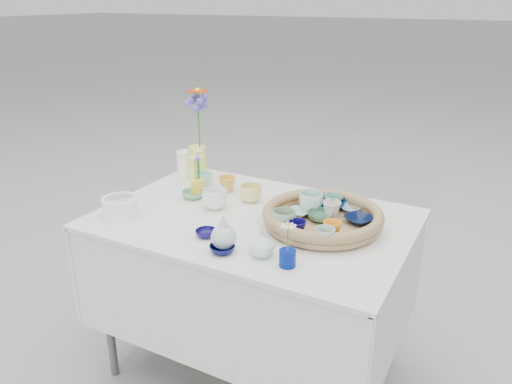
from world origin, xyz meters
The scene contains 34 objects.
ground centered at (0.00, 0.00, 0.00)m, with size 80.00×80.00×0.00m, color gray.
display_table centered at (0.00, 0.00, 0.00)m, with size 1.26×0.86×0.77m, color silver, non-canonical shape.
wicker_tray centered at (0.28, 0.05, 0.80)m, with size 0.47×0.47×0.08m, color brown, non-canonical shape.
tray_ceramic_0 centered at (0.25, 0.20, 0.80)m, with size 0.13×0.13×0.04m, color #001856.
tray_ceramic_1 centered at (0.41, 0.12, 0.80)m, with size 0.11×0.11×0.03m, color black.
tray_ceramic_2 centered at (0.36, -0.06, 0.82)m, with size 0.07×0.07×0.07m, color orange.
tray_ceramic_3 centered at (0.27, 0.07, 0.80)m, with size 0.11×0.11×0.03m, color #3D704F.
tray_ceramic_4 centered at (0.17, -0.08, 0.82)m, with size 0.10×0.10×0.08m, color #80A582.
tray_ceramic_5 centered at (0.17, 0.07, 0.79)m, with size 0.09×0.09×0.02m, color #9BCEB8.
tray_ceramic_6 centered at (0.20, 0.14, 0.82)m, with size 0.10×0.10×0.08m, color silver.
tray_ceramic_7 centered at (0.29, 0.11, 0.82)m, with size 0.07×0.07×0.07m, color silver.
tray_ceramic_8 centered at (0.34, 0.21, 0.79)m, with size 0.09×0.09×0.02m, color #8FD3FF.
tray_ceramic_9 centered at (0.24, -0.11, 0.81)m, with size 0.06×0.06×0.06m, color #0C064C.
tray_ceramic_10 centered at (0.14, -0.02, 0.80)m, with size 0.10×0.10×0.03m, color #FFD08A.
tray_ceramic_11 centered at (0.36, -0.13, 0.82)m, with size 0.07×0.07×0.07m, color #97BEB1.
tray_ceramic_12 centered at (0.28, 0.18, 0.82)m, with size 0.08×0.08×0.07m, color #5D9E7D.
loose_ceramic_0 centered at (-0.25, 0.20, 0.80)m, with size 0.08×0.08×0.07m, color gold.
loose_ceramic_1 centered at (-0.09, 0.15, 0.80)m, with size 0.10×0.10×0.08m, color #ECE376.
loose_ceramic_2 centered at (-0.34, 0.06, 0.78)m, with size 0.10×0.10×0.03m, color #63A579.
loose_ceramic_3 centered at (-0.19, 0.01, 0.81)m, with size 0.11×0.11×0.09m, color white.
loose_ceramic_4 centered at (-0.08, -0.24, 0.78)m, with size 0.08×0.08×0.03m, color #0F0A46.
loose_ceramic_5 centered at (-0.38, 0.21, 0.80)m, with size 0.09×0.09×0.07m, color #A8EDDE.
loose_ceramic_6 centered at (0.05, -0.32, 0.78)m, with size 0.09×0.09×0.03m, color #050A3E.
fluted_bowl centered at (-0.50, -0.24, 0.80)m, with size 0.15×0.15×0.08m, color white, non-canonical shape.
bud_vase_paleblue centered at (0.04, -0.29, 0.84)m, with size 0.09×0.09×0.14m, color silver, non-canonical shape.
bud_vase_seafoam centered at (0.18, -0.27, 0.81)m, with size 0.09×0.09×0.10m, color silver.
bud_vase_cobalt centered at (0.29, -0.30, 0.79)m, with size 0.06×0.06×0.06m, color navy.
single_daisy centered at (0.29, -0.31, 0.87)m, with size 0.06×0.06×0.12m, color white, non-canonical shape.
tall_vase_yellow centered at (-0.46, 0.28, 0.85)m, with size 0.09×0.09×0.17m, color #EDEC53.
gerbera centered at (-0.45, 0.28, 1.07)m, with size 0.11×0.11×0.29m, color #E72F00, non-canonical shape.
hydrangea centered at (-0.45, 0.28, 1.04)m, with size 0.09×0.09×0.30m, color #564DB1, non-canonical shape.
white_pitcher centered at (-0.56, 0.31, 0.83)m, with size 0.13×0.09×0.12m, color white, non-canonical shape.
daisy_cup centered at (-0.35, 0.11, 0.80)m, with size 0.06×0.06×0.07m, color yellow.
daisy_posy centered at (-0.35, 0.13, 0.91)m, with size 0.08×0.08×0.15m, color white, non-canonical shape.
Camera 1 is at (0.89, -1.65, 1.61)m, focal length 35.00 mm.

